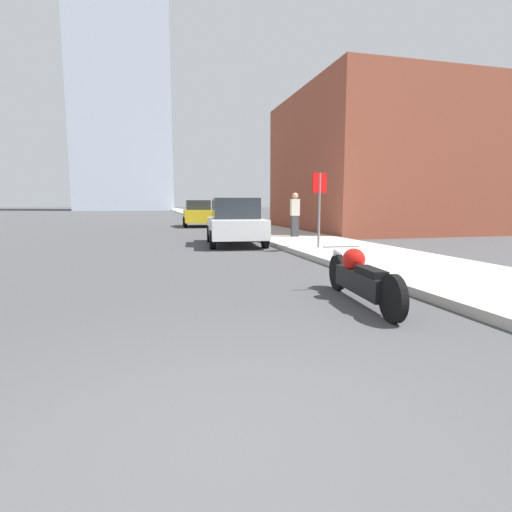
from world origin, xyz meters
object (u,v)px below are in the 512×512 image
object	(u,v)px
parked_car_white	(235,222)
stop_sign	(319,197)
pedestrian	(295,214)
motorcycle	(360,277)
parked_car_yellow	(198,214)

from	to	relation	value
parked_car_white	stop_sign	xyz separation A→B (m)	(2.06, -2.83, 0.87)
pedestrian	stop_sign	bearing A→B (deg)	-99.79
motorcycle	stop_sign	size ratio (longest dim) A/B	1.13
stop_sign	pedestrian	bearing A→B (deg)	80.21
pedestrian	parked_car_yellow	bearing A→B (deg)	104.22
motorcycle	parked_car_yellow	xyz separation A→B (m)	(-0.13, 21.32, 0.47)
motorcycle	parked_car_yellow	bearing A→B (deg)	95.98
parked_car_yellow	parked_car_white	bearing A→B (deg)	-87.19
stop_sign	motorcycle	bearing A→B (deg)	-107.73
stop_sign	pedestrian	world-z (taller)	stop_sign
parked_car_yellow	pedestrian	bearing A→B (deg)	-73.08
motorcycle	pedestrian	distance (m)	10.63
parked_car_yellow	pedestrian	xyz separation A→B (m)	(2.80, -11.06, 0.22)
motorcycle	stop_sign	xyz separation A→B (m)	(1.95, 6.11, 1.31)
parked_car_yellow	pedestrian	size ratio (longest dim) A/B	2.30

